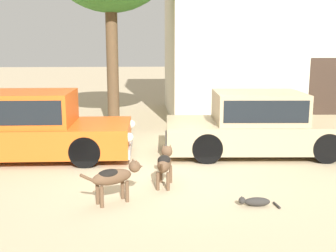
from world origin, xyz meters
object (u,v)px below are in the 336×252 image
at_px(parked_sedan_second, 259,124).
at_px(stray_dog_spotted, 115,176).
at_px(parked_sedan_nearest, 28,126).
at_px(stray_dog_tan, 165,162).
at_px(stray_cat, 255,202).

relative_size(parked_sedan_second, stray_dog_spotted, 4.52).
relative_size(parked_sedan_nearest, stray_dog_tan, 4.37).
height_order(parked_sedan_nearest, stray_cat, parked_sedan_nearest).
bearing_deg(parked_sedan_nearest, stray_dog_tan, -34.19).
bearing_deg(parked_sedan_nearest, parked_sedan_second, 1.39).
height_order(stray_dog_spotted, stray_dog_tan, stray_dog_tan).
bearing_deg(parked_sedan_second, stray_dog_tan, -134.38).
distance_m(parked_sedan_second, stray_dog_spotted, 4.22).
bearing_deg(stray_dog_spotted, stray_cat, -36.59).
xyz_separation_m(stray_dog_tan, stray_cat, (1.36, -1.05, -0.36)).
bearing_deg(parked_sedan_second, stray_cat, -103.09).
bearing_deg(stray_dog_tan, stray_dog_spotted, 142.85).
distance_m(stray_dog_tan, stray_cat, 1.76).
relative_size(stray_dog_tan, stray_cat, 1.68).
bearing_deg(stray_cat, parked_sedan_second, -102.99).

